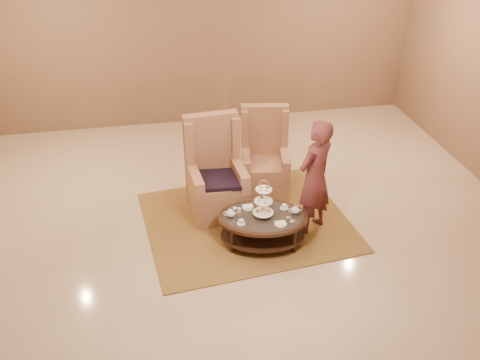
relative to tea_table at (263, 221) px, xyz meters
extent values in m
plane|color=beige|center=(-0.24, 0.08, -0.35)|extent=(8.00, 8.00, 0.00)
cube|color=silver|center=(-0.24, 0.08, -0.35)|extent=(8.00, 8.00, 0.02)
cube|color=#815E46|center=(-0.24, 4.08, 1.40)|extent=(8.00, 0.04, 3.50)
cube|color=olive|center=(-0.11, 0.51, -0.35)|extent=(2.99, 2.58, 0.01)
cylinder|color=black|center=(-0.43, -0.14, -0.16)|extent=(0.06, 0.06, 0.38)
cylinder|color=black|center=(0.36, -0.28, -0.16)|extent=(0.06, 0.06, 0.38)
cylinder|color=black|center=(-0.36, 0.28, -0.16)|extent=(0.06, 0.06, 0.38)
cylinder|color=black|center=(0.43, 0.14, -0.16)|extent=(0.06, 0.06, 0.38)
cylinder|color=silver|center=(0.00, 0.00, 0.32)|extent=(0.01, 0.01, 0.48)
torus|color=silver|center=(0.00, 0.00, 0.56)|extent=(0.12, 0.03, 0.12)
cylinder|color=silver|center=(0.00, 0.00, 0.14)|extent=(0.31, 0.31, 0.01)
cylinder|color=silver|center=(0.00, 0.00, 0.31)|extent=(0.28, 0.28, 0.01)
cylinder|color=silver|center=(0.00, 0.00, 0.48)|extent=(0.24, 0.24, 0.01)
cylinder|color=#CD7269|center=(0.07, -0.01, 0.16)|extent=(0.04, 0.04, 0.03)
cylinder|color=#D8BF6C|center=(0.01, 0.07, 0.16)|extent=(0.04, 0.04, 0.03)
cylinder|color=brown|center=(-0.07, 0.01, 0.16)|extent=(0.04, 0.04, 0.03)
cylinder|color=beige|center=(-0.01, -0.07, 0.16)|extent=(0.04, 0.04, 0.03)
ellipsoid|color=#D8BF6C|center=(0.07, 0.01, 0.33)|extent=(0.05, 0.05, 0.03)
ellipsoid|color=brown|center=(-0.01, 0.06, 0.33)|extent=(0.05, 0.05, 0.03)
ellipsoid|color=beige|center=(-0.07, -0.01, 0.33)|extent=(0.05, 0.05, 0.03)
ellipsoid|color=#CD7269|center=(0.01, -0.07, 0.33)|extent=(0.05, 0.05, 0.03)
cube|color=brown|center=(0.05, 0.02, 0.50)|extent=(0.05, 0.04, 0.02)
cube|color=beige|center=(-0.02, 0.05, 0.50)|extent=(0.05, 0.04, 0.02)
cube|color=#CD7269|center=(-0.05, -0.02, 0.50)|extent=(0.05, 0.04, 0.02)
cube|color=#D8BF6C|center=(0.02, -0.05, 0.50)|extent=(0.05, 0.04, 0.02)
ellipsoid|color=silver|center=(-0.42, 0.05, 0.13)|extent=(0.13, 0.13, 0.09)
cylinder|color=silver|center=(-0.42, 0.05, 0.18)|extent=(0.06, 0.06, 0.01)
sphere|color=silver|center=(-0.42, 0.05, 0.19)|extent=(0.02, 0.02, 0.02)
cone|color=silver|center=(-0.35, 0.04, 0.14)|extent=(0.07, 0.03, 0.05)
torus|color=silver|center=(-0.47, 0.07, 0.13)|extent=(0.07, 0.02, 0.06)
ellipsoid|color=silver|center=(0.42, -0.03, 0.13)|extent=(0.13, 0.13, 0.09)
cylinder|color=silver|center=(0.42, -0.03, 0.18)|extent=(0.06, 0.06, 0.01)
sphere|color=silver|center=(0.42, -0.03, 0.19)|extent=(0.02, 0.02, 0.02)
cone|color=silver|center=(0.49, -0.04, 0.14)|extent=(0.07, 0.03, 0.05)
torus|color=silver|center=(0.37, -0.02, 0.13)|extent=(0.07, 0.02, 0.06)
cylinder|color=silver|center=(-0.31, -0.12, 0.08)|extent=(0.12, 0.12, 0.01)
cylinder|color=silver|center=(-0.31, -0.12, 0.11)|extent=(0.07, 0.07, 0.05)
torus|color=silver|center=(-0.28, -0.13, 0.11)|extent=(0.04, 0.01, 0.03)
cylinder|color=silver|center=(0.31, 0.12, 0.08)|extent=(0.12, 0.12, 0.01)
cylinder|color=silver|center=(0.31, 0.12, 0.11)|extent=(0.07, 0.07, 0.05)
torus|color=silver|center=(0.35, 0.11, 0.11)|extent=(0.04, 0.01, 0.03)
cylinder|color=silver|center=(-0.15, 0.22, 0.08)|extent=(0.18, 0.18, 0.01)
cube|color=#F1E5CC|center=(-0.15, 0.22, 0.10)|extent=(0.14, 0.10, 0.02)
cylinder|color=silver|center=(0.17, -0.23, 0.08)|extent=(0.18, 0.18, 0.01)
cube|color=#F1E5CC|center=(0.17, -0.23, 0.10)|extent=(0.14, 0.10, 0.02)
cylinder|color=silver|center=(-0.28, 0.15, 0.11)|extent=(0.05, 0.05, 0.06)
cylinder|color=silver|center=(0.33, -0.20, 0.09)|extent=(0.06, 0.06, 0.01)
cylinder|color=#CD7269|center=(0.33, -0.20, 0.10)|extent=(0.04, 0.04, 0.01)
cylinder|color=silver|center=(0.31, -0.11, 0.09)|extent=(0.06, 0.06, 0.01)
cylinder|color=brown|center=(0.31, -0.11, 0.10)|extent=(0.04, 0.04, 0.01)
cylinder|color=silver|center=(-0.33, 0.23, 0.09)|extent=(0.06, 0.06, 0.01)
cylinder|color=beige|center=(-0.33, 0.23, 0.10)|extent=(0.04, 0.04, 0.01)
cube|color=#A56F4D|center=(-0.47, 0.83, -0.13)|extent=(0.82, 0.82, 0.46)
cube|color=#A56F4D|center=(-0.47, 0.78, 0.16)|extent=(0.70, 0.70, 0.11)
cube|color=#A56F4D|center=(-0.50, 1.15, 0.35)|extent=(0.77, 0.21, 1.41)
cube|color=#A56F4D|center=(-0.82, 1.08, 0.68)|extent=(0.13, 0.25, 0.65)
cube|color=#A56F4D|center=(-0.17, 1.13, 0.68)|extent=(0.13, 0.25, 0.65)
cube|color=#A56F4D|center=(-0.78, 0.75, 0.24)|extent=(0.18, 0.69, 0.28)
cube|color=#A56F4D|center=(-0.15, 0.80, 0.24)|extent=(0.18, 0.69, 0.28)
cube|color=black|center=(-0.46, 0.75, 0.23)|extent=(0.63, 0.58, 0.07)
cube|color=#A56F4D|center=(0.32, 1.27, -0.14)|extent=(0.80, 0.80, 0.42)
cube|color=#A56F4D|center=(0.31, 1.22, 0.11)|extent=(0.68, 0.68, 0.10)
cube|color=#A56F4D|center=(0.37, 1.56, 0.29)|extent=(0.71, 0.25, 1.30)
cube|color=#A56F4D|center=(0.07, 1.57, 0.59)|extent=(0.13, 0.23, 0.60)
cube|color=#A56F4D|center=(0.66, 1.47, 0.59)|extent=(0.13, 0.23, 0.60)
cube|color=#A56F4D|center=(0.03, 1.27, 0.19)|extent=(0.22, 0.64, 0.26)
cube|color=#A56F4D|center=(0.60, 1.18, 0.19)|extent=(0.22, 0.64, 0.26)
imported|color=#5B2728|center=(0.73, 0.20, 0.46)|extent=(0.71, 0.66, 1.63)
camera|label=1|loc=(-1.36, -5.51, 4.01)|focal=40.00mm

